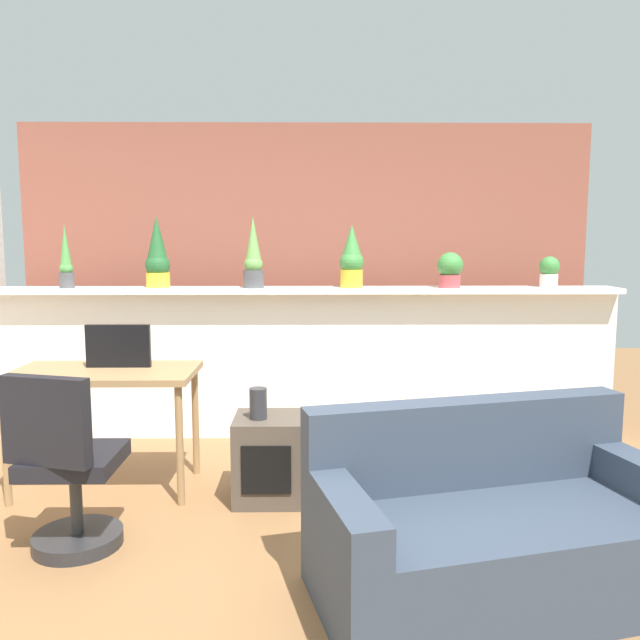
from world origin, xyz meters
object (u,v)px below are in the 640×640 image
(potted_plant_4, at_px, (450,269))
(vase_on_shelf, at_px, (258,404))
(potted_plant_3, at_px, (352,258))
(side_cube_shelf, at_px, (269,458))
(potted_plant_2, at_px, (253,258))
(office_chair, at_px, (67,476))
(couch, at_px, (493,530))
(potted_plant_1, at_px, (157,256))
(potted_plant_5, at_px, (549,271))
(potted_plant_0, at_px, (66,261))
(tv_monitor, at_px, (118,346))
(desk, at_px, (104,383))

(potted_plant_4, xyz_separation_m, vase_on_shelf, (-1.36, -1.20, -0.72))
(potted_plant_3, height_order, side_cube_shelf, potted_plant_3)
(potted_plant_2, bearing_deg, office_chair, -112.80)
(couch, bearing_deg, vase_on_shelf, 138.02)
(potted_plant_1, bearing_deg, potted_plant_5, -0.14)
(potted_plant_4, bearing_deg, couch, -96.79)
(potted_plant_5, distance_m, vase_on_shelf, 2.57)
(potted_plant_5, xyz_separation_m, office_chair, (-3.02, -1.86, -0.91))
(potted_plant_0, height_order, potted_plant_3, potted_plant_0)
(side_cube_shelf, bearing_deg, potted_plant_2, 98.85)
(potted_plant_0, distance_m, vase_on_shelf, 2.10)
(potted_plant_2, bearing_deg, potted_plant_3, 1.14)
(potted_plant_0, relative_size, potted_plant_2, 0.89)
(vase_on_shelf, bearing_deg, couch, -41.98)
(potted_plant_4, distance_m, tv_monitor, 2.46)
(potted_plant_2, distance_m, vase_on_shelf, 1.45)
(potted_plant_4, height_order, desk, potted_plant_4)
(desk, xyz_separation_m, vase_on_shelf, (0.95, -0.20, -0.07))
(potted_plant_1, bearing_deg, potted_plant_4, -1.64)
(side_cube_shelf, relative_size, vase_on_shelf, 2.76)
(couch, bearing_deg, potted_plant_5, 65.23)
(potted_plant_5, height_order, office_chair, potted_plant_5)
(potted_plant_1, xyz_separation_m, side_cube_shelf, (0.92, -1.23, -1.16))
(couch, bearing_deg, side_cube_shelf, 135.62)
(potted_plant_4, distance_m, couch, 2.43)
(potted_plant_4, bearing_deg, vase_on_shelf, -138.49)
(tv_monitor, bearing_deg, vase_on_shelf, -17.81)
(potted_plant_1, distance_m, couch, 3.19)
(office_chair, bearing_deg, desk, 94.79)
(potted_plant_0, height_order, potted_plant_5, potted_plant_0)
(potted_plant_1, relative_size, potted_plant_3, 1.14)
(potted_plant_5, xyz_separation_m, side_cube_shelf, (-2.08, -1.22, -1.04))
(office_chair, distance_m, side_cube_shelf, 1.14)
(potted_plant_2, height_order, desk, potted_plant_2)
(potted_plant_0, distance_m, side_cube_shelf, 2.27)
(potted_plant_4, xyz_separation_m, tv_monitor, (-2.24, -0.92, -0.43))
(side_cube_shelf, bearing_deg, desk, 170.38)
(potted_plant_5, bearing_deg, side_cube_shelf, -149.49)
(potted_plant_4, bearing_deg, potted_plant_0, 179.96)
(potted_plant_0, xyz_separation_m, office_chair, (0.65, -1.80, -0.98))
(potted_plant_2, bearing_deg, potted_plant_5, 1.41)
(vase_on_shelf, height_order, couch, couch)
(potted_plant_5, bearing_deg, desk, -161.12)
(potted_plant_4, xyz_separation_m, couch, (-0.26, -2.19, -1.03))
(potted_plant_5, distance_m, office_chair, 3.66)
(potted_plant_4, distance_m, office_chair, 3.02)
(office_chair, bearing_deg, potted_plant_3, 50.46)
(office_chair, bearing_deg, potted_plant_1, 89.35)
(potted_plant_5, xyz_separation_m, tv_monitor, (-3.02, -0.97, -0.41))
(potted_plant_0, relative_size, office_chair, 0.52)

